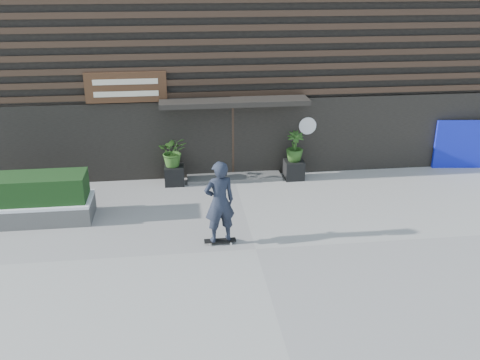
{
  "coord_description": "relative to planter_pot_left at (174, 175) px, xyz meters",
  "views": [
    {
      "loc": [
        -1.76,
        -11.09,
        6.33
      ],
      "look_at": [
        -0.16,
        1.77,
        1.1
      ],
      "focal_mm": 39.67,
      "sensor_mm": 36.0,
      "label": 1
    }
  ],
  "objects": [
    {
      "name": "building",
      "position": [
        1.9,
        5.56,
        3.69
      ],
      "size": [
        18.0,
        11.0,
        8.0
      ],
      "color": "black",
      "rests_on": "ground"
    },
    {
      "name": "raised_bed",
      "position": [
        -3.96,
        -2.11,
        -0.05
      ],
      "size": [
        3.5,
        1.2,
        0.5
      ],
      "primitive_type": "cube",
      "color": "#4C4B49",
      "rests_on": "ground"
    },
    {
      "name": "skateboarder",
      "position": [
        1.07,
        -4.01,
        0.82
      ],
      "size": [
        0.84,
        0.64,
        2.15
      ],
      "color": "black",
      "rests_on": "ground"
    },
    {
      "name": "bamboo_right",
      "position": [
        3.8,
        0.0,
        0.78
      ],
      "size": [
        0.54,
        0.54,
        0.96
      ],
      "primitive_type": "imported",
      "color": "#2D591E",
      "rests_on": "planter_pot_right"
    },
    {
      "name": "hedge",
      "position": [
        -3.96,
        -2.11,
        0.63
      ],
      "size": [
        3.3,
        1.0,
        0.7
      ],
      "primitive_type": "cube",
      "color": "black",
      "rests_on": "snow_layer"
    },
    {
      "name": "entrance_step",
      "position": [
        1.9,
        0.2,
        -0.24
      ],
      "size": [
        3.0,
        0.8,
        0.12
      ],
      "primitive_type": "cube",
      "color": "#4D4D4A",
      "rests_on": "ground"
    },
    {
      "name": "blue_tarp",
      "position": [
        9.53,
        0.3,
        0.52
      ],
      "size": [
        1.75,
        0.32,
        1.64
      ],
      "primitive_type": "cube",
      "rotation": [
        0.0,
        0.0,
        -0.11
      ],
      "color": "#0D16B1",
      "rests_on": "ground"
    },
    {
      "name": "snow_layer",
      "position": [
        -3.96,
        -2.11,
        0.24
      ],
      "size": [
        3.5,
        1.2,
        0.08
      ],
      "primitive_type": "cube",
      "color": "white",
      "rests_on": "raised_bed"
    },
    {
      "name": "planter_pot_right",
      "position": [
        3.8,
        0.0,
        0.0
      ],
      "size": [
        0.6,
        0.6,
        0.6
      ],
      "primitive_type": "cube",
      "color": "black",
      "rests_on": "ground"
    },
    {
      "name": "planter_pot_left",
      "position": [
        0.0,
        0.0,
        0.0
      ],
      "size": [
        0.6,
        0.6,
        0.6
      ],
      "primitive_type": "cube",
      "color": "black",
      "rests_on": "ground"
    },
    {
      "name": "ground",
      "position": [
        1.9,
        -4.4,
        -0.3
      ],
      "size": [
        80.0,
        80.0,
        0.0
      ],
      "primitive_type": "plane",
      "color": "#A2A09A",
      "rests_on": "ground"
    },
    {
      "name": "bamboo_left",
      "position": [
        0.0,
        0.0,
        0.78
      ],
      "size": [
        0.86,
        0.75,
        0.96
      ],
      "primitive_type": "imported",
      "color": "#2D591E",
      "rests_on": "planter_pot_left"
    }
  ]
}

